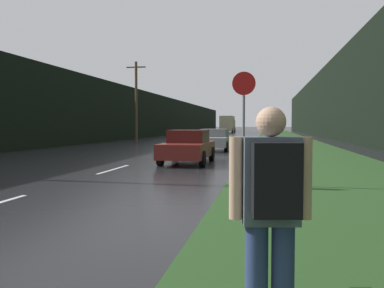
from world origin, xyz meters
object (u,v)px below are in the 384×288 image
at_px(car_passing_far, 214,139).
at_px(stop_sign, 244,118).
at_px(delivery_truck, 228,124).
at_px(hitchhiker_with_backpack, 271,209).
at_px(car_passing_near, 188,147).

bearing_deg(car_passing_far, stop_sign, 100.30).
bearing_deg(delivery_truck, stop_sign, -84.23).
bearing_deg(stop_sign, hitchhiker_with_backpack, -85.33).
height_order(stop_sign, car_passing_near, stop_sign).
height_order(car_passing_far, delivery_truck, delivery_truck).
height_order(hitchhiker_with_backpack, car_passing_far, hitchhiker_with_backpack).
relative_size(stop_sign, hitchhiker_with_backpack, 1.73).
bearing_deg(car_passing_near, stop_sign, 114.35).
bearing_deg(stop_sign, car_passing_near, 114.35).
distance_m(stop_sign, car_passing_far, 14.83).
relative_size(stop_sign, car_passing_far, 0.64).
xyz_separation_m(stop_sign, delivery_truck, (-7.01, 69.40, -0.04)).
xyz_separation_m(car_passing_near, delivery_truck, (-4.37, 63.56, 1.05)).
bearing_deg(delivery_truck, car_passing_far, -85.44).
bearing_deg(car_passing_far, car_passing_near, 90.00).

